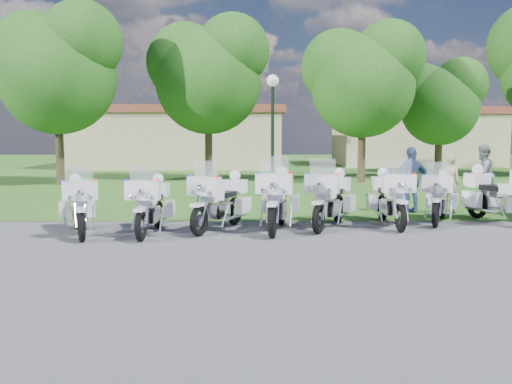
{
  "coord_description": "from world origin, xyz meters",
  "views": [
    {
      "loc": [
        -0.9,
        -11.6,
        2.25
      ],
      "look_at": [
        -0.79,
        1.2,
        0.95
      ],
      "focal_mm": 40.0,
      "sensor_mm": 36.0,
      "label": 1
    }
  ],
  "objects_px": {
    "motorcycle_6": "(440,196)",
    "motorcycle_3": "(278,199)",
    "motorcycle_4": "(331,198)",
    "motorcycle_2": "(221,200)",
    "motorcycle_5": "(390,197)",
    "lamp_post": "(273,105)",
    "bystander_b": "(482,174)",
    "motorcycle_0": "(78,205)",
    "motorcycle_1": "(151,204)",
    "motorcycle_7": "(500,194)",
    "bystander_c": "(411,180)",
    "bystander_a": "(449,184)"
  },
  "relations": [
    {
      "from": "motorcycle_2",
      "to": "motorcycle_3",
      "type": "relative_size",
      "value": 0.88
    },
    {
      "from": "motorcycle_0",
      "to": "motorcycle_4",
      "type": "height_order",
      "value": "motorcycle_4"
    },
    {
      "from": "motorcycle_3",
      "to": "bystander_b",
      "type": "relative_size",
      "value": 1.38
    },
    {
      "from": "motorcycle_6",
      "to": "bystander_b",
      "type": "distance_m",
      "value": 4.85
    },
    {
      "from": "motorcycle_5",
      "to": "motorcycle_7",
      "type": "height_order",
      "value": "motorcycle_7"
    },
    {
      "from": "motorcycle_5",
      "to": "motorcycle_4",
      "type": "bearing_deg",
      "value": 9.28
    },
    {
      "from": "motorcycle_0",
      "to": "lamp_post",
      "type": "bearing_deg",
      "value": -141.06
    },
    {
      "from": "motorcycle_2",
      "to": "motorcycle_4",
      "type": "height_order",
      "value": "motorcycle_4"
    },
    {
      "from": "motorcycle_0",
      "to": "motorcycle_1",
      "type": "bearing_deg",
      "value": 162.66
    },
    {
      "from": "motorcycle_2",
      "to": "motorcycle_1",
      "type": "bearing_deg",
      "value": 44.92
    },
    {
      "from": "motorcycle_4",
      "to": "motorcycle_7",
      "type": "bearing_deg",
      "value": -148.62
    },
    {
      "from": "motorcycle_1",
      "to": "motorcycle_7",
      "type": "distance_m",
      "value": 8.74
    },
    {
      "from": "motorcycle_2",
      "to": "motorcycle_4",
      "type": "distance_m",
      "value": 2.68
    },
    {
      "from": "motorcycle_5",
      "to": "lamp_post",
      "type": "bearing_deg",
      "value": -68.29
    },
    {
      "from": "motorcycle_0",
      "to": "motorcycle_5",
      "type": "relative_size",
      "value": 0.91
    },
    {
      "from": "motorcycle_0",
      "to": "motorcycle_5",
      "type": "distance_m",
      "value": 7.43
    },
    {
      "from": "motorcycle_6",
      "to": "bystander_b",
      "type": "height_order",
      "value": "bystander_b"
    },
    {
      "from": "motorcycle_1",
      "to": "motorcycle_2",
      "type": "height_order",
      "value": "motorcycle_2"
    },
    {
      "from": "motorcycle_0",
      "to": "motorcycle_7",
      "type": "bearing_deg",
      "value": 168.82
    },
    {
      "from": "motorcycle_1",
      "to": "motorcycle_2",
      "type": "xyz_separation_m",
      "value": [
        1.54,
        0.58,
        0.02
      ]
    },
    {
      "from": "bystander_a",
      "to": "bystander_c",
      "type": "relative_size",
      "value": 0.9
    },
    {
      "from": "motorcycle_2",
      "to": "motorcycle_7",
      "type": "distance_m",
      "value": 7.12
    },
    {
      "from": "motorcycle_5",
      "to": "motorcycle_7",
      "type": "distance_m",
      "value": 2.93
    },
    {
      "from": "motorcycle_3",
      "to": "motorcycle_6",
      "type": "distance_m",
      "value": 4.38
    },
    {
      "from": "motorcycle_0",
      "to": "motorcycle_6",
      "type": "bearing_deg",
      "value": 170.9
    },
    {
      "from": "motorcycle_1",
      "to": "motorcycle_6",
      "type": "relative_size",
      "value": 1.09
    },
    {
      "from": "motorcycle_3",
      "to": "lamp_post",
      "type": "xyz_separation_m",
      "value": [
        0.14,
        7.27,
        2.54
      ]
    },
    {
      "from": "motorcycle_1",
      "to": "motorcycle_3",
      "type": "height_order",
      "value": "motorcycle_3"
    },
    {
      "from": "motorcycle_1",
      "to": "motorcycle_3",
      "type": "xyz_separation_m",
      "value": [
        2.9,
        0.46,
        0.07
      ]
    },
    {
      "from": "lamp_post",
      "to": "motorcycle_3",
      "type": "bearing_deg",
      "value": -91.08
    },
    {
      "from": "motorcycle_6",
      "to": "lamp_post",
      "type": "relative_size",
      "value": 0.51
    },
    {
      "from": "bystander_b",
      "to": "motorcycle_0",
      "type": "bearing_deg",
      "value": -4.26
    },
    {
      "from": "motorcycle_0",
      "to": "bystander_c",
      "type": "distance_m",
      "value": 9.13
    },
    {
      "from": "bystander_b",
      "to": "motorcycle_4",
      "type": "bearing_deg",
      "value": 9.44
    },
    {
      "from": "bystander_a",
      "to": "bystander_c",
      "type": "height_order",
      "value": "bystander_c"
    },
    {
      "from": "motorcycle_4",
      "to": "bystander_c",
      "type": "height_order",
      "value": "bystander_c"
    },
    {
      "from": "motorcycle_6",
      "to": "motorcycle_5",
      "type": "bearing_deg",
      "value": 43.07
    },
    {
      "from": "motorcycle_2",
      "to": "bystander_b",
      "type": "xyz_separation_m",
      "value": [
        8.27,
        5.08,
        0.26
      ]
    },
    {
      "from": "motorcycle_4",
      "to": "motorcycle_2",
      "type": "bearing_deg",
      "value": 29.68
    },
    {
      "from": "motorcycle_1",
      "to": "bystander_c",
      "type": "xyz_separation_m",
      "value": [
        6.84,
        3.31,
        0.27
      ]
    },
    {
      "from": "lamp_post",
      "to": "bystander_b",
      "type": "xyz_separation_m",
      "value": [
        6.78,
        -2.07,
        -2.33
      ]
    },
    {
      "from": "motorcycle_0",
      "to": "motorcycle_1",
      "type": "xyz_separation_m",
      "value": [
        1.63,
        0.08,
        0.0
      ]
    },
    {
      "from": "motorcycle_3",
      "to": "motorcycle_0",
      "type": "bearing_deg",
      "value": 15.82
    },
    {
      "from": "motorcycle_0",
      "to": "motorcycle_2",
      "type": "relative_size",
      "value": 0.99
    },
    {
      "from": "motorcycle_3",
      "to": "bystander_a",
      "type": "bearing_deg",
      "value": -141.17
    },
    {
      "from": "motorcycle_7",
      "to": "bystander_b",
      "type": "height_order",
      "value": "bystander_b"
    },
    {
      "from": "motorcycle_6",
      "to": "motorcycle_3",
      "type": "bearing_deg",
      "value": 39.53
    },
    {
      "from": "motorcycle_3",
      "to": "motorcycle_4",
      "type": "bearing_deg",
      "value": -152.47
    },
    {
      "from": "motorcycle_4",
      "to": "bystander_b",
      "type": "bearing_deg",
      "value": -116.74
    },
    {
      "from": "motorcycle_1",
      "to": "bystander_b",
      "type": "distance_m",
      "value": 11.33
    }
  ]
}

